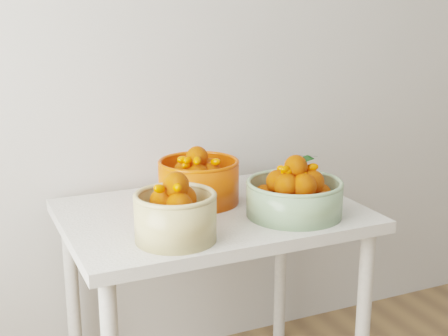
{
  "coord_description": "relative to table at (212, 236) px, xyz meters",
  "views": [
    {
      "loc": [
        -1.17,
        -0.26,
        1.44
      ],
      "look_at": [
        -0.38,
        1.51,
        0.92
      ],
      "focal_mm": 50.0,
      "sensor_mm": 36.0,
      "label": 1
    }
  ],
  "objects": [
    {
      "name": "table",
      "position": [
        0.0,
        0.0,
        0.0
      ],
      "size": [
        1.0,
        0.7,
        0.75
      ],
      "color": "silver",
      "rests_on": "ground"
    },
    {
      "name": "bowl_orange",
      "position": [
        -0.01,
        0.1,
        0.18
      ],
      "size": [
        0.33,
        0.33,
        0.21
      ],
      "rotation": [
        0.0,
        0.0,
        0.19
      ],
      "color": "#F03F07",
      "rests_on": "table"
    },
    {
      "name": "bowl_cream",
      "position": [
        -0.21,
        -0.21,
        0.18
      ],
      "size": [
        0.29,
        0.29,
        0.21
      ],
      "rotation": [
        0.0,
        0.0,
        0.2
      ],
      "color": "tan",
      "rests_on": "table"
    },
    {
      "name": "bowl_green",
      "position": [
        0.23,
        -0.16,
        0.17
      ],
      "size": [
        0.42,
        0.42,
        0.21
      ],
      "rotation": [
        0.0,
        0.0,
        0.4
      ],
      "color": "#85A87C",
      "rests_on": "table"
    }
  ]
}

